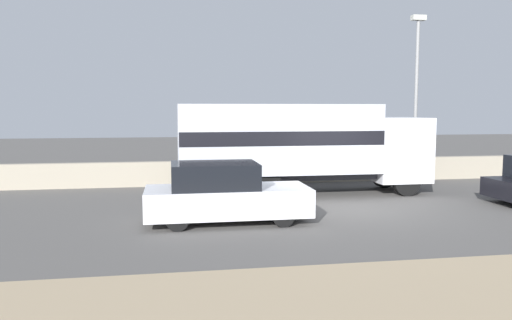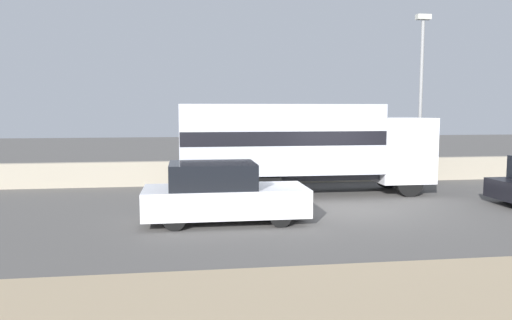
{
  "view_description": "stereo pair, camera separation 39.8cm",
  "coord_description": "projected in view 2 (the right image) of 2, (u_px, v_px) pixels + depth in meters",
  "views": [
    {
      "loc": [
        -5.1,
        -14.02,
        2.97
      ],
      "look_at": [
        -2.58,
        0.81,
        1.44
      ],
      "focal_mm": 35.0,
      "sensor_mm": 36.0,
      "label": 1
    },
    {
      "loc": [
        -4.71,
        -14.09,
        2.97
      ],
      "look_at": [
        -2.58,
        0.81,
        1.44
      ],
      "focal_mm": 35.0,
      "sensor_mm": 36.0,
      "label": 2
    }
  ],
  "objects": [
    {
      "name": "pedestrian",
      "position": [
        414.0,
        160.0,
        20.11
      ],
      "size": [
        0.39,
        0.39,
        1.78
      ],
      "color": "slate",
      "rests_on": "ground_plane"
    },
    {
      "name": "stone_wall_backdrop",
      "position": [
        303.0,
        171.0,
        20.23
      ],
      "size": [
        60.0,
        0.35,
        0.95
      ],
      "color": "#A39984",
      "rests_on": "ground_plane"
    },
    {
      "name": "ground_plane",
      "position": [
        346.0,
        209.0,
        14.84
      ],
      "size": [
        80.0,
        80.0,
        0.0
      ],
      "primitive_type": "plane",
      "color": "#514F4C"
    },
    {
      "name": "box_truck",
      "position": [
        300.0,
        143.0,
        17.26
      ],
      "size": [
        8.7,
        2.32,
        3.14
      ],
      "color": "silver",
      "rests_on": "ground_plane"
    },
    {
      "name": "dirt_shoulder_foreground",
      "position": [
        504.0,
        307.0,
        7.47
      ],
      "size": [
        60.0,
        4.59,
        0.04
      ],
      "color": "#9E896B",
      "rests_on": "ground_plane"
    },
    {
      "name": "car_hatchback",
      "position": [
        222.0,
        194.0,
        13.1
      ],
      "size": [
        4.27,
        1.77,
        1.58
      ],
      "color": "silver",
      "rests_on": "ground_plane"
    },
    {
      "name": "street_lamp",
      "position": [
        421.0,
        86.0,
        19.83
      ],
      "size": [
        0.56,
        0.28,
        6.68
      ],
      "color": "gray",
      "rests_on": "ground_plane"
    }
  ]
}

